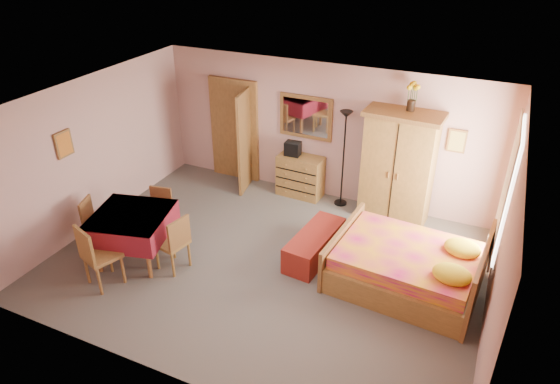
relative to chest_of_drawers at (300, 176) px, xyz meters
The scene contains 23 objects.
floor 2.34m from the chest_of_drawers, 80.84° to the right, with size 6.50×6.50×0.00m, color slate.
ceiling 3.17m from the chest_of_drawers, 80.84° to the right, with size 6.50×6.50×0.00m, color brown.
wall_back 0.99m from the chest_of_drawers, 32.20° to the left, with size 6.50×0.10×2.60m, color #CB9A93.
wall_front 4.87m from the chest_of_drawers, 85.61° to the right, with size 6.50×0.10×2.60m, color #CB9A93.
wall_left 3.78m from the chest_of_drawers, 141.80° to the right, with size 0.10×5.00×2.60m, color #CB9A93.
wall_right 4.36m from the chest_of_drawers, 32.12° to the right, with size 0.10×5.00×2.60m, color #CB9A93.
doorway 1.66m from the chest_of_drawers, behind, with size 1.06×0.12×2.15m, color #9E6B35.
window 3.87m from the chest_of_drawers, 16.65° to the right, with size 0.08×1.40×1.95m, color white.
picture_left 4.25m from the chest_of_drawers, 134.85° to the right, with size 0.04×0.32×0.42m, color orange.
picture_back 2.95m from the chest_of_drawers, ahead, with size 0.30×0.04×0.40m, color #D8BF59.
chest_of_drawers is the anchor object (origin of this frame).
wall_mirror 1.16m from the chest_of_drawers, 90.00° to the left, with size 1.05×0.06×0.83m, color white.
stereo 0.57m from the chest_of_drawers, behind, with size 0.29×0.21×0.27m, color black.
floor_lamp 0.99m from the chest_of_drawers, ahead, with size 0.24×0.24×1.86m, color black.
wardrobe 1.95m from the chest_of_drawers, ahead, with size 1.29×0.66×2.02m, color #AC7D3A.
sunflower_vase 2.67m from the chest_of_drawers, ahead, with size 0.20×0.20×0.49m, color yellow.
bed 3.09m from the chest_of_drawers, 37.25° to the right, with size 2.12×1.67×0.98m, color #CA1368.
bench 2.07m from the chest_of_drawers, 60.96° to the right, with size 0.49×1.33×0.44m, color maroon.
dining_table 3.42m from the chest_of_drawers, 117.34° to the right, with size 1.13×1.13×0.83m, color maroon.
chair_south 4.04m from the chest_of_drawers, 113.18° to the right, with size 0.47×0.47×1.02m, color olive.
chair_north 2.85m from the chest_of_drawers, 124.84° to the right, with size 0.39×0.39×0.85m, color brown.
chair_west 3.78m from the chest_of_drawers, 128.29° to the right, with size 0.39×0.39×0.85m, color olive.
chair_east 3.11m from the chest_of_drawers, 106.71° to the right, with size 0.42×0.42×0.94m, color olive.
Camera 1 is at (2.86, -5.74, 4.81)m, focal length 32.00 mm.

